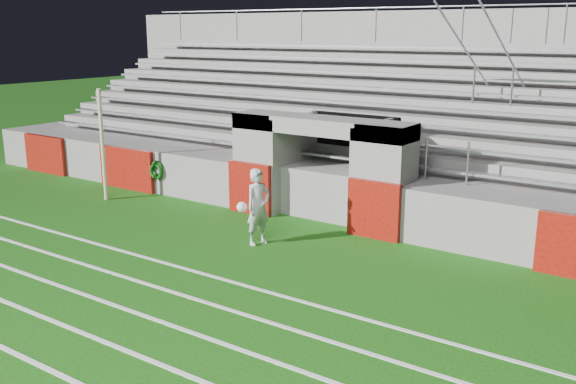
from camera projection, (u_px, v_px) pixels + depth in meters
The scene contains 6 objects.
ground at pixel (232, 258), 13.49m from camera, with size 90.00×90.00×0.00m, color #144E0D.
field_post at pixel (103, 145), 17.81m from camera, with size 0.11×0.11×3.13m, color beige.
field_markings at pixel (16, 354), 9.50m from camera, with size 28.00×8.09×0.01m.
stadium_structure at pixel (398, 138), 19.47m from camera, with size 26.00×8.48×5.42m.
goalkeeper_with_ball at pixel (258, 207), 14.22m from camera, with size 0.70×0.71×1.73m.
hose_coil at pixel (156, 170), 18.52m from camera, with size 0.48×0.14×0.56m.
Camera 1 is at (8.23, -9.79, 4.67)m, focal length 40.00 mm.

